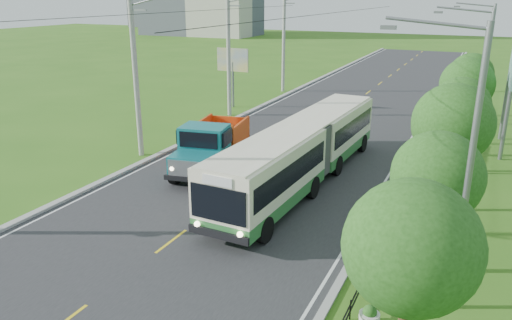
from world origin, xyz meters
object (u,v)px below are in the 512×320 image
Objects in this scene: planter_near at (409,216)px; bus at (302,149)px; tree_third at (454,128)px; dump_truck at (211,143)px; pole_near at (136,74)px; tree_fourth at (461,110)px; planter_far at (444,131)px; planter_front at (369,316)px; planter_mid at (431,164)px; tree_front at (414,252)px; pole_far at (284,41)px; streetlight_mid at (480,87)px; billboard_left at (233,64)px; pole_mid at (229,54)px; tree_second at (439,180)px; streetlight_far at (486,58)px; streetlight_near at (465,164)px; tree_fifth at (468,87)px; tree_back at (471,77)px.

planter_near is 6.70m from bus.
tree_third reaches higher than dump_truck.
pole_near is 18.89m from tree_fourth.
tree_third is at bearing -84.82° from planter_far.
planter_front is 16.00m from planter_mid.
tree_front reaches higher than planter_mid.
pole_far is 1.10× the size of streetlight_mid.
billboard_left is 0.72× the size of dump_truck.
pole_mid reaches higher than tree_second.
streetlight_mid is at bearing -75.68° from planter_far.
streetlight_far is at bearing 46.05° from dump_truck.
tree_front is at bearing -35.36° from pole_near.
tree_second is 25.91m from streetlight_far.
streetlight_near is 1.00× the size of streetlight_far.
pole_mid is 1.67× the size of tree_third.
tree_fifth reaches higher than billboard_left.
planter_near is (-1.26, -14.14, -3.57)m from tree_fifth.
tree_third is 8.96× the size of planter_front.
pole_mid reaches higher than streetlight_mid.
tree_third reaches higher than tree_fifth.
tree_second is 12.00m from tree_fourth.
pole_near is 1.67× the size of tree_third.
tree_fifth reaches higher than tree_front.
tree_fourth is 8.62m from planter_far.
tree_third is 0.35× the size of bus.
tree_fourth is at bearing 15.29° from dump_truck.
pole_mid is 20.16m from streetlight_far.
streetlight_mid is (0.79, -0.14, 1.32)m from tree_fourth.
tree_fourth is 1.04× the size of billboard_left.
tree_back is 5.48m from planter_far.
streetlight_near is at bearing -49.99° from billboard_left.
pole_far is 25.60m from dump_truck.
tree_fifth is at bearing 90.00° from tree_second.
streetlight_mid is 1.25× the size of dump_truck.
pole_far is 39.15m from planter_front.
streetlight_near is 0.53× the size of bus.
streetlight_far is (0.79, 19.86, 0.92)m from tree_third.
pole_far is 20.70m from planter_far.
bus is at bearing -2.69° from pole_near.
pole_near is 1.79× the size of tree_front.
planter_mid is (-1.26, 5.86, -3.70)m from tree_third.
planter_mid is 0.13× the size of billboard_left.
tree_fourth is at bearing 169.85° from streetlight_mid.
tree_third is at bearing -77.90° from planter_mid.
pole_far is at bearing 116.18° from tree_front.
tree_front is at bearing -90.00° from tree_third.
pole_far is 1.72× the size of tree_fifth.
streetlight_mid is 13.54× the size of planter_mid.
streetlight_near reaches higher than tree_second.
planter_far is 18.56m from billboard_left.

